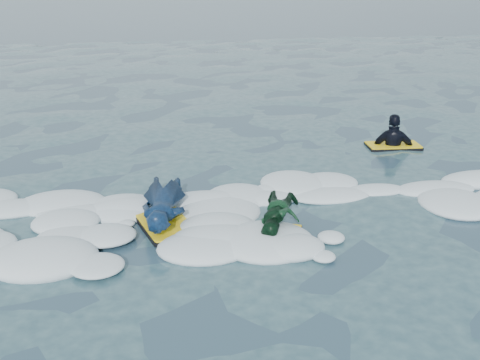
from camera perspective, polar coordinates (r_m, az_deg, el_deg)
name	(u,v)px	position (r m, az deg, el deg)	size (l,w,h in m)	color
ground	(246,247)	(7.48, 0.56, -6.34)	(120.00, 120.00, 0.00)	#1C3144
foam_band	(233,214)	(8.41, -0.62, -3.27)	(12.00, 3.10, 0.30)	white
prone_woman_unit	(164,206)	(8.18, -7.25, -2.42)	(0.89, 1.74, 0.44)	black
prone_child_unit	(280,217)	(7.78, 3.79, -3.55)	(0.94, 1.24, 0.43)	black
waiting_rider_unit	(393,152)	(11.81, 14.27, 2.54)	(1.03, 0.61, 1.51)	black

